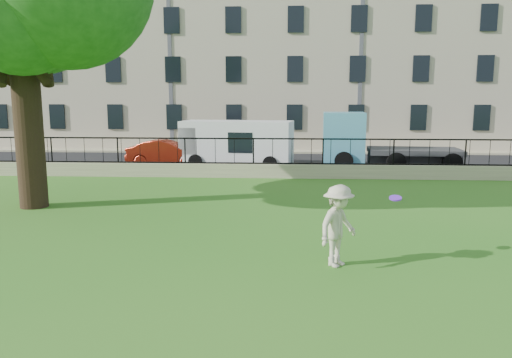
# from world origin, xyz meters

# --- Properties ---
(ground) EXTENTS (120.00, 120.00, 0.00)m
(ground) POSITION_xyz_m (0.00, 0.00, 0.00)
(ground) COLOR #296F1A
(ground) RESTS_ON ground
(retaining_wall) EXTENTS (50.00, 0.40, 0.60)m
(retaining_wall) POSITION_xyz_m (0.00, 12.00, 0.30)
(retaining_wall) COLOR gray
(retaining_wall) RESTS_ON ground
(iron_railing) EXTENTS (50.00, 0.05, 1.13)m
(iron_railing) POSITION_xyz_m (0.00, 12.00, 1.15)
(iron_railing) COLOR black
(iron_railing) RESTS_ON retaining_wall
(street) EXTENTS (60.00, 9.00, 0.01)m
(street) POSITION_xyz_m (0.00, 16.70, 0.01)
(street) COLOR black
(street) RESTS_ON ground
(sidewalk) EXTENTS (60.00, 1.40, 0.12)m
(sidewalk) POSITION_xyz_m (0.00, 21.90, 0.06)
(sidewalk) COLOR gray
(sidewalk) RESTS_ON ground
(building_row) EXTENTS (56.40, 10.40, 13.80)m
(building_row) POSITION_xyz_m (0.00, 27.57, 6.92)
(building_row) COLOR #B1A58C
(building_row) RESTS_ON ground
(man) EXTENTS (1.21, 1.26, 1.72)m
(man) POSITION_xyz_m (2.50, 0.61, 0.86)
(man) COLOR beige
(man) RESTS_ON ground
(frisbee) EXTENTS (0.36, 0.35, 0.12)m
(frisbee) POSITION_xyz_m (3.78, 1.23, 1.33)
(frisbee) COLOR #6924CF
(red_sedan) EXTENTS (3.99, 1.46, 1.31)m
(red_sedan) POSITION_xyz_m (-4.63, 15.40, 0.65)
(red_sedan) COLOR maroon
(red_sedan) RESTS_ON street
(white_van) EXTENTS (5.70, 2.86, 2.29)m
(white_van) POSITION_xyz_m (-1.04, 15.40, 1.15)
(white_van) COLOR silver
(white_van) RESTS_ON street
(blue_truck) EXTENTS (6.64, 2.74, 2.72)m
(blue_truck) POSITION_xyz_m (6.50, 15.37, 1.36)
(blue_truck) COLOR #509DBC
(blue_truck) RESTS_ON street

